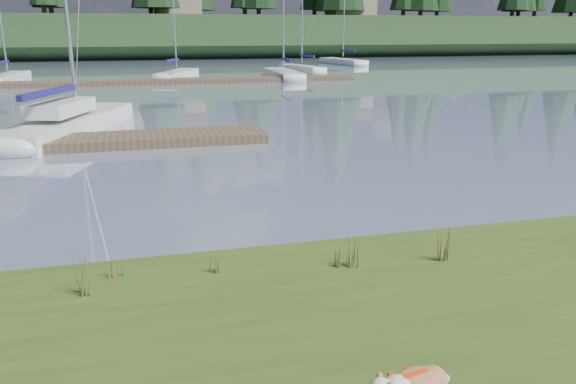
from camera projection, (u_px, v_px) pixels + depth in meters
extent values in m
plane|color=#8392AB|center=(137.00, 84.00, 37.50)|extent=(200.00, 200.00, 0.00)
cube|color=#1C3319|center=(133.00, 37.00, 76.71)|extent=(200.00, 20.00, 5.00)
ellipsoid|color=#AE6B41|center=(418.00, 378.00, 4.69)|extent=(0.49, 0.38, 0.10)
cube|color=silver|center=(69.00, 126.00, 19.94)|extent=(4.35, 8.10, 0.70)
ellipsoid|color=silver|center=(112.00, 111.00, 23.74)|extent=(2.36, 2.62, 0.70)
cube|color=navy|center=(49.00, 92.00, 18.44)|extent=(1.39, 3.48, 0.20)
cube|color=silver|center=(61.00, 108.00, 19.30)|extent=(2.15, 3.15, 0.45)
cube|color=#4C3D2C|center=(4.00, 146.00, 16.99)|extent=(16.00, 2.00, 0.30)
cube|color=#4C3D2C|center=(167.00, 81.00, 37.96)|extent=(26.00, 2.20, 0.30)
cube|color=silver|center=(9.00, 79.00, 39.24)|extent=(2.05, 6.13, 0.70)
ellipsoid|color=silver|center=(22.00, 75.00, 42.09)|extent=(1.49, 1.78, 0.70)
cube|color=navy|center=(2.00, 62.00, 38.13)|extent=(0.48, 2.40, 0.20)
cube|color=silver|center=(177.00, 76.00, 41.86)|extent=(3.82, 6.60, 0.70)
ellipsoid|color=silver|center=(190.00, 72.00, 44.97)|extent=(1.98, 2.18, 0.70)
cube|color=navy|center=(172.00, 60.00, 40.69)|extent=(1.16, 2.48, 0.20)
cube|color=silver|center=(284.00, 75.00, 42.28)|extent=(1.81, 7.25, 0.70)
ellipsoid|color=silver|center=(274.00, 72.00, 45.65)|extent=(1.62, 2.00, 0.70)
cube|color=navy|center=(287.00, 60.00, 41.03)|extent=(0.27, 2.87, 0.20)
cube|color=silver|center=(302.00, 70.00, 47.86)|extent=(2.72, 6.06, 0.70)
ellipsoid|color=silver|center=(285.00, 68.00, 50.35)|extent=(1.64, 1.87, 0.70)
cylinder|color=silver|center=(302.00, 6.00, 46.42)|extent=(0.12, 0.12, 9.12)
cube|color=navy|center=(307.00, 56.00, 46.85)|extent=(0.76, 2.33, 0.20)
cube|color=silver|center=(343.00, 62.00, 58.64)|extent=(2.87, 7.59, 0.70)
ellipsoid|color=silver|center=(326.00, 61.00, 61.88)|extent=(1.93, 2.26, 0.70)
cylinder|color=silver|center=(344.00, 1.00, 56.93)|extent=(0.12, 0.12, 11.06)
cube|color=navy|center=(348.00, 51.00, 57.42)|extent=(0.68, 2.94, 0.20)
cone|color=#475B23|center=(109.00, 260.00, 7.44)|extent=(0.03, 0.03, 0.50)
cone|color=brown|center=(118.00, 265.00, 7.41)|extent=(0.03, 0.03, 0.40)
cone|color=#475B23|center=(114.00, 257.00, 7.47)|extent=(0.03, 0.03, 0.55)
cone|color=brown|center=(121.00, 265.00, 7.46)|extent=(0.03, 0.03, 0.35)
cone|color=#475B23|center=(111.00, 264.00, 7.37)|extent=(0.03, 0.03, 0.45)
cone|color=#475B23|center=(213.00, 259.00, 7.66)|extent=(0.03, 0.03, 0.36)
cone|color=brown|center=(222.00, 262.00, 7.63)|extent=(0.03, 0.03, 0.29)
cone|color=#475B23|center=(217.00, 256.00, 7.70)|extent=(0.03, 0.03, 0.40)
cone|color=brown|center=(224.00, 262.00, 7.68)|extent=(0.03, 0.03, 0.25)
cone|color=#475B23|center=(215.00, 262.00, 7.60)|extent=(0.03, 0.03, 0.33)
cone|color=#475B23|center=(349.00, 247.00, 7.80)|extent=(0.03, 0.03, 0.56)
cone|color=brown|center=(358.00, 252.00, 7.78)|extent=(0.03, 0.03, 0.45)
cone|color=#475B23|center=(352.00, 244.00, 7.84)|extent=(0.03, 0.03, 0.62)
cone|color=brown|center=(359.00, 252.00, 7.83)|extent=(0.03, 0.03, 0.39)
cone|color=#475B23|center=(352.00, 251.00, 7.74)|extent=(0.03, 0.03, 0.50)
cone|color=#475B23|center=(79.00, 274.00, 6.99)|extent=(0.03, 0.03, 0.52)
cone|color=brown|center=(88.00, 279.00, 6.97)|extent=(0.03, 0.03, 0.42)
cone|color=#475B23|center=(84.00, 270.00, 7.03)|extent=(0.03, 0.03, 0.57)
cone|color=brown|center=(91.00, 279.00, 7.02)|extent=(0.03, 0.03, 0.37)
cone|color=#475B23|center=(80.00, 278.00, 6.93)|extent=(0.03, 0.03, 0.47)
cone|color=#475B23|center=(335.00, 254.00, 7.85)|extent=(0.03, 0.03, 0.34)
cone|color=brown|center=(344.00, 257.00, 7.82)|extent=(0.03, 0.03, 0.27)
cone|color=#475B23|center=(339.00, 252.00, 7.88)|extent=(0.03, 0.03, 0.37)
cone|color=brown|center=(345.00, 257.00, 7.87)|extent=(0.03, 0.03, 0.24)
cone|color=#475B23|center=(339.00, 257.00, 7.78)|extent=(0.03, 0.03, 0.30)
cone|color=#475B23|center=(437.00, 243.00, 7.97)|extent=(0.03, 0.03, 0.56)
cone|color=brown|center=(447.00, 247.00, 7.94)|extent=(0.03, 0.03, 0.45)
cone|color=#475B23|center=(440.00, 240.00, 8.00)|extent=(0.03, 0.03, 0.61)
cone|color=brown|center=(447.00, 248.00, 8.00)|extent=(0.03, 0.03, 0.39)
cone|color=#475B23|center=(441.00, 246.00, 7.91)|extent=(0.03, 0.03, 0.50)
cube|color=#33281C|center=(149.00, 278.00, 8.16)|extent=(60.00, 0.50, 0.14)
cylinder|color=#382619|center=(51.00, 10.00, 72.37)|extent=(0.60, 0.60, 1.80)
cylinder|color=#382619|center=(156.00, 10.00, 70.01)|extent=(0.60, 0.60, 1.80)
cylinder|color=#382619|center=(245.00, 11.00, 76.68)|extent=(0.60, 0.60, 1.80)
cylinder|color=#382619|center=(339.00, 12.00, 78.03)|extent=(0.60, 0.60, 1.80)
cylinder|color=#382619|center=(420.00, 13.00, 84.26)|extent=(0.60, 0.60, 1.80)
cylinder|color=#382619|center=(512.00, 13.00, 83.75)|extent=(0.60, 0.60, 1.80)
cylinder|color=#382619|center=(571.00, 14.00, 89.74)|extent=(0.60, 0.60, 1.80)
cube|color=gray|center=(177.00, 7.00, 75.25)|extent=(6.00, 5.00, 2.80)
cube|color=gray|center=(350.00, 8.00, 79.31)|extent=(6.00, 5.00, 2.80)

